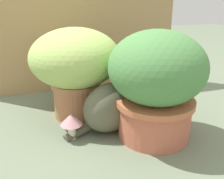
{
  "coord_description": "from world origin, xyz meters",
  "views": [
    {
      "loc": [
        -0.25,
        -1.03,
        0.6
      ],
      "look_at": [
        0.08,
        -0.01,
        0.18
      ],
      "focal_mm": 42.2,
      "sensor_mm": 36.0,
      "label": 1
    }
  ],
  "objects_px": {
    "grass_planter": "(75,65)",
    "cat": "(113,104)",
    "mushroom_ornament_pink": "(71,121)",
    "leafy_planter": "(156,82)"
  },
  "relations": [
    {
      "from": "grass_planter",
      "to": "leafy_planter",
      "type": "xyz_separation_m",
      "value": [
        0.27,
        -0.29,
        -0.02
      ]
    },
    {
      "from": "cat",
      "to": "leafy_planter",
      "type": "bearing_deg",
      "value": -36.12
    },
    {
      "from": "mushroom_ornament_pink",
      "to": "cat",
      "type": "bearing_deg",
      "value": 8.05
    },
    {
      "from": "cat",
      "to": "mushroom_ornament_pink",
      "type": "xyz_separation_m",
      "value": [
        -0.19,
        -0.03,
        -0.04
      ]
    },
    {
      "from": "grass_planter",
      "to": "mushroom_ornament_pink",
      "type": "bearing_deg",
      "value": -107.13
    },
    {
      "from": "cat",
      "to": "mushroom_ornament_pink",
      "type": "relative_size",
      "value": 3.45
    },
    {
      "from": "cat",
      "to": "mushroom_ornament_pink",
      "type": "bearing_deg",
      "value": -171.95
    },
    {
      "from": "grass_planter",
      "to": "mushroom_ornament_pink",
      "type": "relative_size",
      "value": 3.81
    },
    {
      "from": "leafy_planter",
      "to": "cat",
      "type": "relative_size",
      "value": 1.16
    },
    {
      "from": "grass_planter",
      "to": "cat",
      "type": "xyz_separation_m",
      "value": [
        0.13,
        -0.19,
        -0.14
      ]
    }
  ]
}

